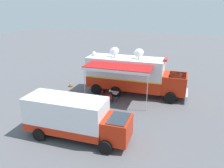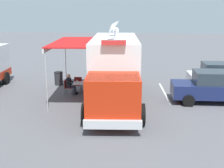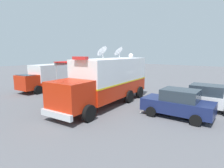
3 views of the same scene
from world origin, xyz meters
name	(u,v)px [view 2 (image 2 of 3)]	position (x,y,z in m)	size (l,w,h in m)	color
ground_plane	(115,97)	(0.00, 0.00, 0.00)	(100.00, 100.00, 0.00)	#5B5B60
lot_stripe	(164,93)	(-3.00, -1.26, 0.00)	(0.12, 4.80, 0.01)	silver
command_truck	(114,67)	(-0.02, 0.75, 1.95)	(5.43, 9.65, 4.53)	red
folding_table	(80,84)	(2.15, -0.30, 0.67)	(0.86, 0.86, 0.73)	silver
water_bottle	(77,82)	(2.29, -0.14, 0.83)	(0.07, 0.07, 0.22)	silver
folding_chair_at_table	(67,86)	(2.95, -0.35, 0.51)	(0.52, 0.52, 0.87)	maroon
folding_chair_beside_table	(78,83)	(2.47, -1.15, 0.51)	(0.52, 0.52, 0.87)	maroon
seated_responder	(70,84)	(2.76, -0.37, 0.65)	(0.68, 0.58, 1.25)	black
trash_bin	(59,78)	(4.11, -2.57, 0.46)	(0.57, 0.57, 0.91)	#2D2D33
traffic_cone	(113,72)	(0.69, -5.87, 0.28)	(0.36, 0.36, 0.58)	black
car_behind_truck	(211,87)	(-5.40, 0.46, 0.88)	(4.24, 2.09, 1.76)	navy
car_far_corner	(221,77)	(-6.61, -2.30, 0.88)	(4.27, 2.15, 1.76)	silver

